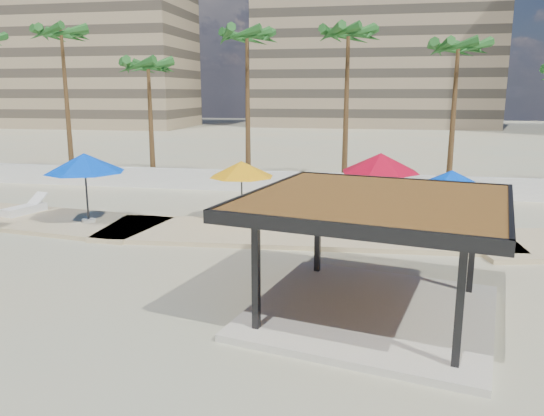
{
  "coord_description": "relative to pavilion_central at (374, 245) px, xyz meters",
  "views": [
    {
      "loc": [
        4.73,
        -13.08,
        5.57
      ],
      "look_at": [
        1.1,
        5.59,
        1.4
      ],
      "focal_mm": 35.0,
      "sensor_mm": 36.0,
      "label": 1
    }
  ],
  "objects": [
    {
      "name": "building_mid",
      "position": [
        -0.81,
        78.17,
        12.42
      ],
      "size": [
        38.0,
        16.0,
        30.4
      ],
      "color": "#847259",
      "rests_on": "ground"
    },
    {
      "name": "boundary_wall",
      "position": [
        -4.81,
        16.17,
        -1.25
      ],
      "size": [
        56.0,
        0.3,
        1.2
      ],
      "primitive_type": "cube",
      "color": "silver",
      "rests_on": "ground"
    },
    {
      "name": "ground",
      "position": [
        -4.81,
        0.17,
        -1.85
      ],
      "size": [
        200.0,
        200.0,
        0.0
      ],
      "primitive_type": "plane",
      "color": "tan",
      "rests_on": "ground"
    },
    {
      "name": "umbrella_f",
      "position": [
        -11.86,
        6.99,
        0.84
      ],
      "size": [
        3.45,
        3.45,
        2.93
      ],
      "rotation": [
        0.0,
        0.0,
        -0.05
      ],
      "color": "beige",
      "rests_on": "promenade"
    },
    {
      "name": "promenade",
      "position": [
        -2.81,
        7.83,
        -1.79
      ],
      "size": [
        44.45,
        7.97,
        0.24
      ],
      "color": "#C6B284",
      "rests_on": "ground"
    },
    {
      "name": "umbrella_c",
      "position": [
        0.18,
        9.37,
        0.85
      ],
      "size": [
        4.11,
        4.11,
        2.93
      ],
      "rotation": [
        0.0,
        0.0,
        -0.29
      ],
      "color": "beige",
      "rests_on": "promenade"
    },
    {
      "name": "palm_f",
      "position": [
        4.19,
        18.77,
        5.83
      ],
      "size": [
        3.0,
        3.0,
        8.82
      ],
      "color": "brown",
      "rests_on": "ground"
    },
    {
      "name": "lounger_a",
      "position": [
        -15.6,
        8.04,
        -1.48
      ],
      "size": [
        1.18,
        2.23,
        0.8
      ],
      "rotation": [
        0.0,
        0.0,
        1.32
      ],
      "color": "white",
      "rests_on": "promenade"
    },
    {
      "name": "palm_d",
      "position": [
        -7.81,
        19.07,
        6.65
      ],
      "size": [
        3.0,
        3.0,
        9.69
      ],
      "color": "brown",
      "rests_on": "ground"
    },
    {
      "name": "palm_c",
      "position": [
        -13.81,
        18.27,
        5.03
      ],
      "size": [
        3.0,
        3.0,
        7.97
      ],
      "color": "brown",
      "rests_on": "ground"
    },
    {
      "name": "palm_b",
      "position": [
        -19.81,
        18.87,
        6.98
      ],
      "size": [
        3.0,
        3.0,
        10.04
      ],
      "color": "brown",
      "rests_on": "ground"
    },
    {
      "name": "pavilion_central",
      "position": [
        0.0,
        0.0,
        0.0
      ],
      "size": [
        7.29,
        7.29,
        3.11
      ],
      "rotation": [
        0.0,
        0.0,
        -0.22
      ],
      "color": "beige",
      "rests_on": "ground"
    },
    {
      "name": "building_west",
      "position": [
        -46.81,
        68.17,
        13.41
      ],
      "size": [
        34.0,
        16.0,
        32.4
      ],
      "color": "#937F60",
      "rests_on": "ground"
    },
    {
      "name": "lounger_d",
      "position": [
        4.64,
        9.42,
        -1.49
      ],
      "size": [
        0.73,
        2.07,
        0.78
      ],
      "rotation": [
        0.0,
        0.0,
        1.6
      ],
      "color": "white",
      "rests_on": "promenade"
    },
    {
      "name": "lounger_b",
      "position": [
        -0.31,
        9.22,
        -1.47
      ],
      "size": [
        0.8,
        2.3,
        0.86
      ],
      "rotation": [
        0.0,
        0.0,
        1.59
      ],
      "color": "white",
      "rests_on": "promenade"
    },
    {
      "name": "umbrella_b",
      "position": [
        -5.66,
        8.93,
        0.48
      ],
      "size": [
        3.51,
        3.51,
        2.51
      ],
      "rotation": [
        0.0,
        0.0,
        -0.29
      ],
      "color": "beige",
      "rests_on": "promenade"
    },
    {
      "name": "umbrella_d",
      "position": [
        2.95,
        8.76,
        0.37
      ],
      "size": [
        3.28,
        3.28,
        2.38
      ],
      "rotation": [
        0.0,
        0.0,
        0.27
      ],
      "color": "beige",
      "rests_on": "promenade"
    },
    {
      "name": "palm_e",
      "position": [
        -1.81,
        18.57,
        6.62
      ],
      "size": [
        3.0,
        3.0,
        9.66
      ],
      "color": "brown",
      "rests_on": "ground"
    }
  ]
}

